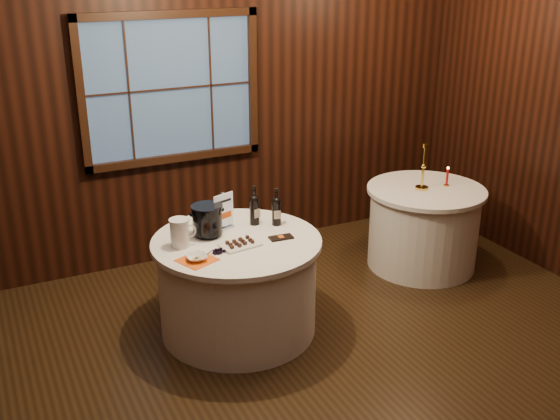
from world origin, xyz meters
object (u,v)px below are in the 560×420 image
glass_pitcher (180,233)px  chocolate_plate (240,244)px  sign_stand (223,217)px  grape_bunch (218,251)px  port_bottle_right (276,209)px  brass_candlestick (423,173)px  port_bottle_left (254,208)px  red_candle (447,178)px  cracker_bowl (197,257)px  ice_bucket (207,220)px  main_table (238,285)px  side_table (423,227)px  chocolate_box (281,238)px

glass_pitcher → chocolate_plate: bearing=-16.6°
sign_stand → grape_bunch: 0.45m
port_bottle_right → brass_candlestick: bearing=22.1°
port_bottle_left → brass_candlestick: bearing=-9.4°
port_bottle_right → red_candle: 1.81m
cracker_bowl → ice_bucket: bearing=59.5°
port_bottle_left → brass_candlestick: brass_candlestick is taller
main_table → brass_candlestick: bearing=8.9°
glass_pitcher → red_candle: bearing=13.3°
side_table → brass_candlestick: size_ratio=2.52×
side_table → red_candle: red_candle is taller
sign_stand → chocolate_plate: bearing=-110.5°
chocolate_plate → cracker_bowl: size_ratio=2.11×
glass_pitcher → red_candle: (2.61, 0.20, -0.03)m
chocolate_box → glass_pitcher: 0.75m
port_bottle_left → red_candle: 1.96m
ice_bucket → chocolate_plate: bearing=-62.1°
grape_bunch → brass_candlestick: 2.21m
port_bottle_right → chocolate_box: port_bottle_right is taller
main_table → chocolate_plate: chocolate_plate is taller
port_bottle_left → port_bottle_right: bearing=-42.2°
sign_stand → port_bottle_right: (0.41, -0.10, 0.03)m
port_bottle_left → sign_stand: bearing=164.6°
port_bottle_left → chocolate_box: size_ratio=1.79×
ice_bucket → glass_pitcher: (-0.24, -0.09, -0.02)m
main_table → glass_pitcher: size_ratio=6.05×
sign_stand → port_bottle_right: size_ratio=1.00×
chocolate_plate → glass_pitcher: (-0.39, 0.19, 0.09)m
ice_bucket → grape_bunch: size_ratio=1.60×
port_bottle_right → chocolate_plate: (-0.42, -0.24, -0.11)m
ice_bucket → grape_bunch: ice_bucket is taller
chocolate_box → chocolate_plate: bearing=-178.0°
sign_stand → grape_bunch: sign_stand is taller
red_candle → glass_pitcher: bearing=-175.6°
main_table → ice_bucket: size_ratio=5.24×
chocolate_box → cracker_bowl: (-0.69, -0.08, 0.01)m
brass_candlestick → glass_pitcher: bearing=-174.3°
side_table → chocolate_box: size_ratio=6.07×
sign_stand → cracker_bowl: (-0.37, -0.44, -0.08)m
port_bottle_left → grape_bunch: port_bottle_left is taller
side_table → ice_bucket: ice_bucket is taller
ice_bucket → brass_candlestick: bearing=3.9°
glass_pitcher → port_bottle_right: bearing=13.1°
chocolate_plate → cracker_bowl: bearing=-165.6°
chocolate_plate → red_candle: size_ratio=1.64×
side_table → brass_candlestick: (-0.05, 0.01, 0.54)m
port_bottle_right → red_candle: port_bottle_right is taller
red_candle → chocolate_box: bearing=-168.1°
chocolate_box → brass_candlestick: 1.70m
port_bottle_left → glass_pitcher: port_bottle_left is taller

